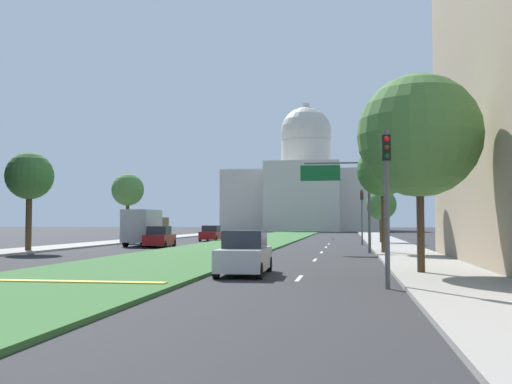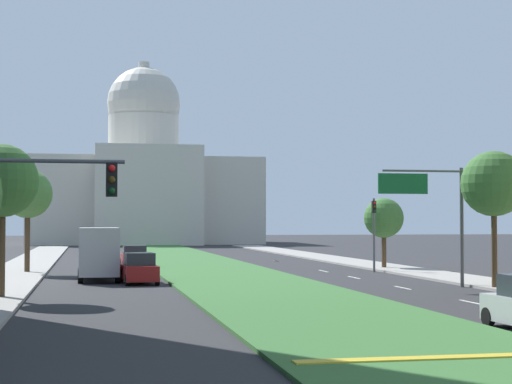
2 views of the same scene
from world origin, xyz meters
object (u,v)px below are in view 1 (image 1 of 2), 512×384
object	(u,v)px
sedan_midblock	(160,238)
street_tree_right_far	(381,205)
traffic_light_far_right	(362,209)
sedan_distant	(211,234)
street_tree_left_mid	(30,177)
street_tree_right_mid	(383,171)
box_truck_delivery	(145,227)
capitol_building	(306,191)
traffic_light_near_right	(387,187)
street_tree_left_far	(128,190)
overhead_guide_sign	(344,187)
sedan_lead_stopped	(245,254)
street_tree_right_near	(419,136)

from	to	relation	value
sedan_midblock	street_tree_right_far	bearing A→B (deg)	30.96
traffic_light_far_right	sedan_distant	world-z (taller)	traffic_light_far_right
street_tree_left_mid	street_tree_right_far	xyz separation A→B (m)	(25.62, 20.12, -1.57)
street_tree_right_mid	box_truck_delivery	world-z (taller)	street_tree_right_mid
street_tree_right_far	box_truck_delivery	xyz separation A→B (m)	(-21.08, -8.55, -2.13)
street_tree_right_far	street_tree_left_mid	bearing A→B (deg)	-141.85
capitol_building	sedan_midblock	bearing A→B (deg)	-93.72
capitol_building	box_truck_delivery	distance (m)	88.35
traffic_light_near_right	street_tree_left_mid	bearing A→B (deg)	140.73
sedan_midblock	sedan_distant	distance (m)	16.53
street_tree_left_far	sedan_distant	world-z (taller)	street_tree_left_far
street_tree_left_far	box_truck_delivery	size ratio (longest dim) A/B	1.12
capitol_building	overhead_guide_sign	world-z (taller)	capitol_building
street_tree_left_mid	sedan_midblock	distance (m)	12.01
traffic_light_far_right	street_tree_right_mid	world-z (taller)	street_tree_right_mid
street_tree_left_mid	sedan_lead_stopped	bearing A→B (deg)	-39.53
capitol_building	overhead_guide_sign	size ratio (longest dim) A/B	5.59
street_tree_right_near	traffic_light_far_right	bearing A→B (deg)	93.00
sedan_lead_stopped	sedan_midblock	world-z (taller)	sedan_lead_stopped
traffic_light_far_right	street_tree_right_far	world-z (taller)	street_tree_right_far
street_tree_right_far	street_tree_left_far	bearing A→B (deg)	-178.64
traffic_light_far_right	street_tree_right_mid	xyz separation A→B (m)	(1.03, -16.00, 2.20)
street_tree_right_mid	sedan_lead_stopped	xyz separation A→B (m)	(-6.51, -15.78, -4.67)
traffic_light_near_right	box_truck_delivery	size ratio (longest dim) A/B	0.81
street_tree_right_mid	sedan_midblock	bearing A→B (deg)	155.80
traffic_light_far_right	sedan_distant	bearing A→B (deg)	152.27
capitol_building	box_truck_delivery	xyz separation A→B (m)	(-8.12, -87.64, -7.68)
street_tree_right_near	street_tree_left_far	xyz separation A→B (m)	(-25.50, 33.92, -0.26)
street_tree_right_far	sedan_midblock	size ratio (longest dim) A/B	1.24
box_truck_delivery	overhead_guide_sign	bearing A→B (deg)	-26.32
traffic_light_far_right	sedan_distant	xyz separation A→B (m)	(-16.31, 8.58, -2.50)
street_tree_right_near	sedan_midblock	size ratio (longest dim) A/B	1.90
street_tree_right_near	sedan_distant	world-z (taller)	street_tree_right_near
sedan_lead_stopped	street_tree_right_far	bearing A→B (deg)	78.09
street_tree_left_far	sedan_distant	size ratio (longest dim) A/B	1.60
sedan_midblock	sedan_lead_stopped	bearing A→B (deg)	-64.39
street_tree_right_mid	box_truck_delivery	size ratio (longest dim) A/B	1.13
traffic_light_near_right	box_truck_delivery	bearing A→B (deg)	121.76
traffic_light_far_right	overhead_guide_sign	size ratio (longest dim) A/B	0.80
traffic_light_far_right	street_tree_left_far	size ratio (longest dim) A/B	0.73
overhead_guide_sign	street_tree_right_near	world-z (taller)	street_tree_right_near
street_tree_right_far	sedan_distant	size ratio (longest dim) A/B	1.19
overhead_guide_sign	street_tree_left_far	bearing A→B (deg)	143.30
capitol_building	sedan_lead_stopped	size ratio (longest dim) A/B	8.04
capitol_building	street_tree_right_far	size ratio (longest dim) A/B	6.82
traffic_light_near_right	street_tree_right_mid	size ratio (longest dim) A/B	0.72
overhead_guide_sign	box_truck_delivery	distance (m)	19.88
overhead_guide_sign	traffic_light_near_right	bearing A→B (deg)	-86.09
street_tree_right_mid	street_tree_right_far	bearing A→B (deg)	87.32
traffic_light_far_right	street_tree_right_far	bearing A→B (deg)	60.10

